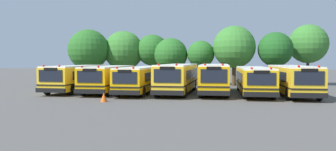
{
  "coord_description": "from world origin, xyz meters",
  "views": [
    {
      "loc": [
        3.97,
        -30.17,
        3.05
      ],
      "look_at": [
        -1.02,
        0.0,
        1.6
      ],
      "focal_mm": 35.89,
      "sensor_mm": 36.0,
      "label": 1
    }
  ],
  "objects": [
    {
      "name": "ground_plane",
      "position": [
        0.0,
        0.0,
        0.0
      ],
      "size": [
        160.0,
        160.0,
        0.0
      ],
      "primitive_type": "plane",
      "color": "#514F4C"
    },
    {
      "name": "school_bus_0",
      "position": [
        -9.9,
        0.01,
        1.38
      ],
      "size": [
        2.79,
        9.68,
        2.62
      ],
      "rotation": [
        0.0,
        0.0,
        3.12
      ],
      "color": "yellow",
      "rests_on": "ground_plane"
    },
    {
      "name": "school_bus_1",
      "position": [
        -6.64,
        -0.12,
        1.35
      ],
      "size": [
        2.8,
        10.0,
        2.57
      ],
      "rotation": [
        0.0,
        0.0,
        3.17
      ],
      "color": "#EAA80C",
      "rests_on": "ground_plane"
    },
    {
      "name": "school_bus_2",
      "position": [
        -3.38,
        0.2,
        1.33
      ],
      "size": [
        2.67,
        11.55,
        2.51
      ],
      "rotation": [
        0.0,
        0.0,
        3.12
      ],
      "color": "#EAA80C",
      "rests_on": "ground_plane"
    },
    {
      "name": "school_bus_3",
      "position": [
        -0.1,
        -0.09,
        1.45
      ],
      "size": [
        2.85,
        10.33,
        2.76
      ],
      "rotation": [
        0.0,
        0.0,
        3.11
      ],
      "color": "yellow",
      "rests_on": "ground_plane"
    },
    {
      "name": "school_bus_4",
      "position": [
        3.2,
        -0.2,
        1.45
      ],
      "size": [
        2.58,
        9.41,
        2.76
      ],
      "rotation": [
        0.0,
        0.0,
        3.15
      ],
      "color": "#EAA80C",
      "rests_on": "ground_plane"
    },
    {
      "name": "school_bus_5",
      "position": [
        6.63,
        0.13,
        1.32
      ],
      "size": [
        2.68,
        10.93,
        2.5
      ],
      "rotation": [
        0.0,
        0.0,
        3.15
      ],
      "color": "yellow",
      "rests_on": "ground_plane"
    },
    {
      "name": "school_bus_6",
      "position": [
        9.8,
        -0.15,
        1.4
      ],
      "size": [
        2.79,
        10.71,
        2.66
      ],
      "rotation": [
        0.0,
        0.0,
        3.17
      ],
      "color": "yellow",
      "rests_on": "ground_plane"
    },
    {
      "name": "tree_0",
      "position": [
        -12.38,
        9.31,
        4.37
      ],
      "size": [
        5.03,
        5.03,
        6.8
      ],
      "color": "#4C3823",
      "rests_on": "ground_plane"
    },
    {
      "name": "tree_1",
      "position": [
        -8.54,
        11.32,
        4.33
      ],
      "size": [
        5.03,
        5.03,
        6.71
      ],
      "color": "#4C3823",
      "rests_on": "ground_plane"
    },
    {
      "name": "tree_2",
      "position": [
        -4.82,
        11.56,
        4.35
      ],
      "size": [
        3.95,
        3.95,
        6.24
      ],
      "color": "#4C3823",
      "rests_on": "ground_plane"
    },
    {
      "name": "tree_3",
      "position": [
        -2.21,
        10.26,
        3.6
      ],
      "size": [
        4.06,
        4.06,
        5.68
      ],
      "color": "#4C3823",
      "rests_on": "ground_plane"
    },
    {
      "name": "tree_4",
      "position": [
        1.2,
        9.88,
        3.65
      ],
      "size": [
        3.24,
        3.21,
        5.31
      ],
      "color": "#4C3823",
      "rests_on": "ground_plane"
    },
    {
      "name": "tree_5",
      "position": [
        5.37,
        9.64,
        4.52
      ],
      "size": [
        4.91,
        4.91,
        6.97
      ],
      "color": "#4C3823",
      "rests_on": "ground_plane"
    },
    {
      "name": "tree_6",
      "position": [
        9.78,
        9.35,
        4.27
      ],
      "size": [
        3.92,
        3.92,
        6.17
      ],
      "color": "#4C3823",
      "rests_on": "ground_plane"
    },
    {
      "name": "tree_7",
      "position": [
        13.87,
        11.69,
        4.86
      ],
      "size": [
        4.57,
        4.57,
        7.2
      ],
      "color": "#4C3823",
      "rests_on": "ground_plane"
    },
    {
      "name": "traffic_cone",
      "position": [
        -4.55,
        -7.11,
        0.33
      ],
      "size": [
        0.5,
        0.5,
        0.66
      ],
      "primitive_type": "cone",
      "color": "#EA5914",
      "rests_on": "ground_plane"
    }
  ]
}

